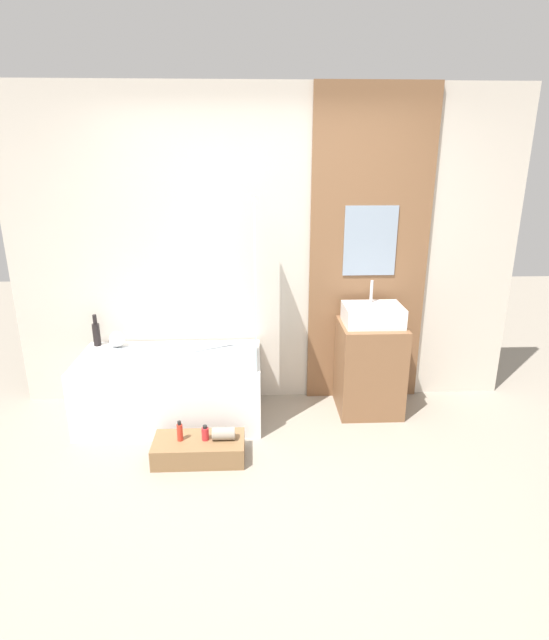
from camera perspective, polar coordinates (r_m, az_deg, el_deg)
ground_plane at (r=3.26m, az=-0.06°, el=-21.04°), size 12.00×12.00×0.00m
wall_tiled_back at (r=4.17m, az=-0.98°, el=7.74°), size 4.20×0.06×2.60m
wall_wood_accent at (r=4.22m, az=10.75°, el=7.62°), size 0.98×0.04×2.60m
bathtub at (r=4.16m, az=-11.70°, el=-7.57°), size 1.44×0.71×0.55m
glass_shower_screen at (r=3.72m, az=-2.24°, el=4.16°), size 0.01×0.49×1.22m
wooden_step_bench at (r=3.70m, az=-8.60°, el=-14.38°), size 0.64×0.32×0.15m
vanity_cabinet at (r=4.25m, az=10.79°, el=-5.35°), size 0.51×0.49×0.77m
sink at (r=4.09m, az=11.17°, el=0.59°), size 0.46×0.35×0.34m
vase_tall_dark at (r=4.41m, az=-19.69°, el=-1.41°), size 0.06×0.06×0.27m
vase_round_light at (r=4.34m, az=-17.55°, el=-2.11°), size 0.13×0.13×0.13m
bottle_soap_primary at (r=3.65m, az=-10.77°, el=-12.44°), size 0.04×0.04×0.15m
bottle_soap_secondary at (r=3.63m, az=-7.93°, el=-12.71°), size 0.05×0.05×0.11m
towel_roll at (r=3.63m, az=-5.85°, el=-12.78°), size 0.16×0.09×0.09m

